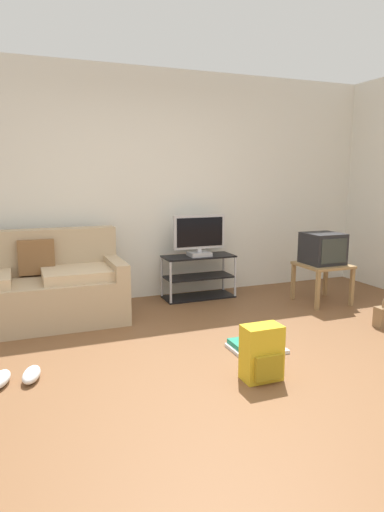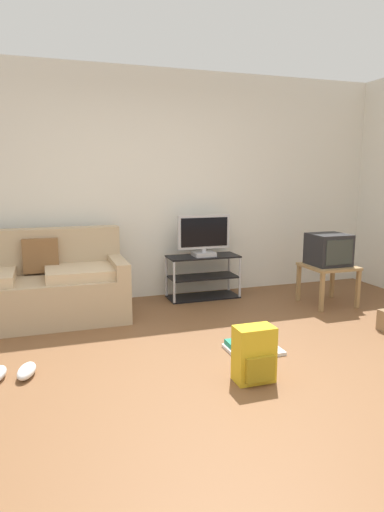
% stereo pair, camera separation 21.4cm
% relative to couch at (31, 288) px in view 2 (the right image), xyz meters
% --- Properties ---
extents(ground_plane, '(9.00, 9.80, 0.02)m').
position_rel_couch_xyz_m(ground_plane, '(1.37, -1.87, -0.35)').
color(ground_plane, brown).
extents(wall_back, '(9.00, 0.10, 2.70)m').
position_rel_couch_xyz_m(wall_back, '(1.37, 0.58, 1.01)').
color(wall_back, silver).
rests_on(wall_back, ground_plane).
extents(couch, '(1.89, 0.86, 0.92)m').
position_rel_couch_xyz_m(couch, '(0.00, 0.00, 0.00)').
color(couch, tan).
rests_on(couch, ground_plane).
extents(tv_stand, '(0.86, 0.37, 0.52)m').
position_rel_couch_xyz_m(tv_stand, '(1.96, 0.26, -0.08)').
color(tv_stand, black).
rests_on(tv_stand, ground_plane).
extents(flat_tv, '(0.64, 0.22, 0.49)m').
position_rel_couch_xyz_m(flat_tv, '(1.96, 0.24, 0.42)').
color(flat_tv, '#B2B2B7').
rests_on(flat_tv, tv_stand).
extents(side_table, '(0.53, 0.53, 0.46)m').
position_rel_couch_xyz_m(side_table, '(3.23, -0.47, 0.05)').
color(side_table, '#9E7A4C').
rests_on(side_table, ground_plane).
extents(crt_tv, '(0.41, 0.41, 0.36)m').
position_rel_couch_xyz_m(crt_tv, '(3.23, -0.45, 0.30)').
color(crt_tv, '#232326').
rests_on(crt_tv, side_table).
extents(backpack, '(0.29, 0.25, 0.41)m').
position_rel_couch_xyz_m(backpack, '(1.55, -1.98, -0.14)').
color(backpack, gold).
rests_on(backpack, ground_plane).
extents(sneakers_pair, '(0.39, 0.29, 0.09)m').
position_rel_couch_xyz_m(sneakers_pair, '(-0.13, -1.39, -0.30)').
color(sneakers_pair, white).
rests_on(sneakers_pair, ground_plane).
extents(floor_tray, '(0.44, 0.35, 0.14)m').
position_rel_couch_xyz_m(floor_tray, '(1.79, -1.48, -0.30)').
color(floor_tray, silver).
rests_on(floor_tray, ground_plane).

